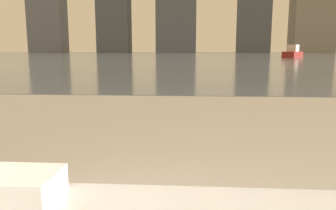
{
  "coord_description": "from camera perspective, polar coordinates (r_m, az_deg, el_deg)",
  "views": [
    {
      "loc": [
        0.3,
        0.16,
        0.96
      ],
      "look_at": [
        0.14,
        2.56,
        0.55
      ],
      "focal_mm": 35.0,
      "sensor_mm": 36.0,
      "label": 1
    }
  ],
  "objects": [
    {
      "name": "harbor_boat_2",
      "position": [
        44.94,
        20.91,
        8.45
      ],
      "size": [
        3.55,
        4.46,
        1.62
      ],
      "color": "maroon",
      "rests_on": "harbor_water"
    },
    {
      "name": "towel_stack",
      "position": [
        1.06,
        -24.54,
        -12.78
      ],
      "size": [
        0.22,
        0.18,
        0.08
      ],
      "color": "white",
      "rests_on": "bathtub"
    },
    {
      "name": "skyline_tower_0",
      "position": [
        129.62,
        -20.41,
        16.41
      ],
      "size": [
        12.09,
        7.98,
        35.48
      ],
      "color": "slate",
      "rests_on": "ground_plane"
    },
    {
      "name": "harbor_water",
      "position": [
        61.85,
        3.58,
        8.64
      ],
      "size": [
        180.0,
        110.0,
        0.01
      ],
      "color": "slate",
      "rests_on": "ground_plane"
    }
  ]
}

